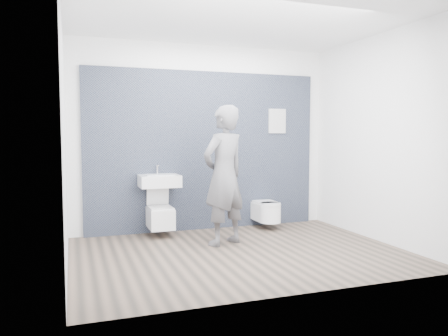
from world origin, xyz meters
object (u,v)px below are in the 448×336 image
object	(u,v)px
washbasin	(159,181)
toilet_rounded	(267,212)
visitor	(224,175)
toilet_square	(160,216)

from	to	relation	value
washbasin	toilet_rounded	distance (m)	1.75
washbasin	toilet_rounded	xyz separation A→B (m)	(1.66, -0.07, -0.53)
toilet_rounded	visitor	world-z (taller)	visitor
toilet_square	visitor	size ratio (longest dim) A/B	0.36
washbasin	toilet_square	world-z (taller)	washbasin
toilet_rounded	visitor	distance (m)	1.36
toilet_square	toilet_rounded	world-z (taller)	toilet_square
toilet_square	visitor	world-z (taller)	visitor
washbasin	visitor	size ratio (longest dim) A/B	0.31
washbasin	visitor	xyz separation A→B (m)	(0.70, -0.78, 0.12)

